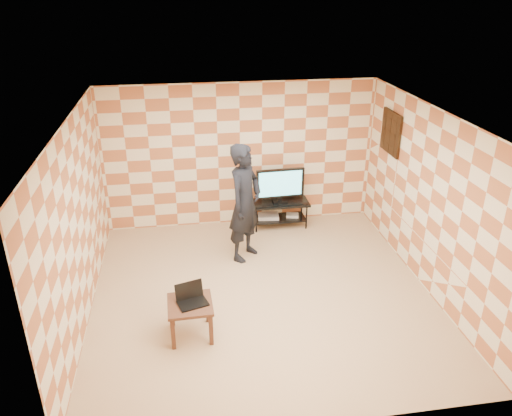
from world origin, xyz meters
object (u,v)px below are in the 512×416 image
object	(u,v)px
tv_stand	(280,208)
side_table	(190,309)
tv	(280,184)
person	(245,203)

from	to	relation	value
tv_stand	side_table	xyz separation A→B (m)	(-1.79, -2.97, 0.04)
tv_stand	tv	bearing A→B (deg)	-92.79
tv_stand	person	size ratio (longest dim) A/B	0.54
side_table	tv_stand	bearing A→B (deg)	58.97
tv_stand	side_table	size ratio (longest dim) A/B	1.84
side_table	person	distance (m)	2.26
tv	side_table	xyz separation A→B (m)	(-1.79, -2.97, -0.45)
tv_stand	side_table	distance (m)	3.47
tv_stand	tv	xyz separation A→B (m)	(-0.00, -0.00, 0.50)
tv_stand	person	world-z (taller)	person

